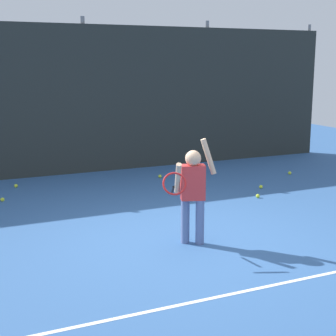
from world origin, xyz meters
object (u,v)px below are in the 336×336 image
(tennis_ball_5, at_px, (2,200))
(tennis_ball_0, at_px, (16,186))
(tennis_ball_4, at_px, (261,187))
(tennis_player, at_px, (192,188))
(tennis_ball_1, at_px, (258,196))
(tennis_ball_3, at_px, (160,176))
(tennis_ball_2, at_px, (290,173))

(tennis_ball_5, bearing_deg, tennis_ball_0, 69.14)
(tennis_ball_4, distance_m, tennis_ball_5, 4.54)
(tennis_player, height_order, tennis_ball_0, tennis_player)
(tennis_ball_1, bearing_deg, tennis_ball_3, 113.53)
(tennis_ball_1, xyz_separation_m, tennis_ball_5, (-4.00, 1.55, 0.00))
(tennis_ball_2, height_order, tennis_ball_4, same)
(tennis_ball_0, xyz_separation_m, tennis_ball_4, (4.08, -1.93, 0.00))
(tennis_ball_0, xyz_separation_m, tennis_ball_1, (3.66, -2.45, 0.00))
(tennis_ball_1, bearing_deg, tennis_ball_5, 158.82)
(tennis_ball_3, bearing_deg, tennis_ball_5, -169.95)
(tennis_ball_1, height_order, tennis_ball_5, same)
(tennis_ball_0, distance_m, tennis_ball_3, 2.77)
(tennis_ball_4, bearing_deg, tennis_ball_5, 166.99)
(tennis_ball_5, bearing_deg, tennis_ball_1, -21.18)
(tennis_ball_1, bearing_deg, tennis_ball_4, 51.23)
(tennis_player, height_order, tennis_ball_4, tennis_player)
(tennis_ball_4, relative_size, tennis_ball_5, 1.00)
(tennis_ball_0, xyz_separation_m, tennis_ball_2, (5.31, -1.16, 0.00))
(tennis_player, relative_size, tennis_ball_4, 20.46)
(tennis_ball_2, xyz_separation_m, tennis_ball_4, (-1.23, -0.76, 0.00))
(tennis_ball_1, bearing_deg, tennis_ball_0, 146.13)
(tennis_ball_5, bearing_deg, tennis_ball_2, -2.63)
(tennis_ball_1, height_order, tennis_ball_4, same)
(tennis_ball_0, bearing_deg, tennis_ball_3, -7.41)
(tennis_ball_1, distance_m, tennis_ball_3, 2.29)
(tennis_ball_1, bearing_deg, tennis_ball_2, 37.96)
(tennis_ball_3, bearing_deg, tennis_player, -107.29)
(tennis_player, distance_m, tennis_ball_0, 4.37)
(tennis_ball_0, bearing_deg, tennis_ball_4, -25.27)
(tennis_player, relative_size, tennis_ball_1, 20.46)
(tennis_ball_2, bearing_deg, tennis_ball_1, -142.04)
(tennis_ball_0, relative_size, tennis_ball_5, 1.00)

